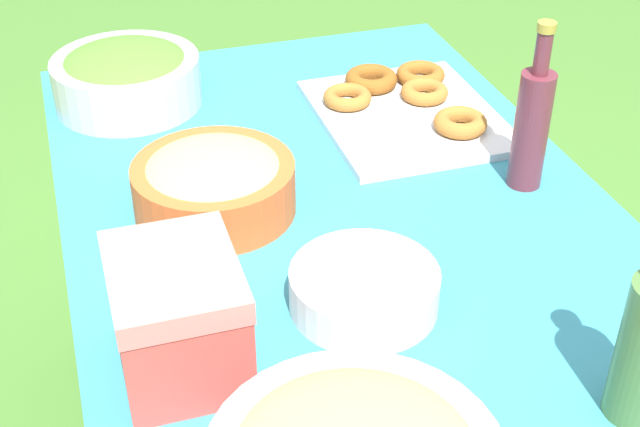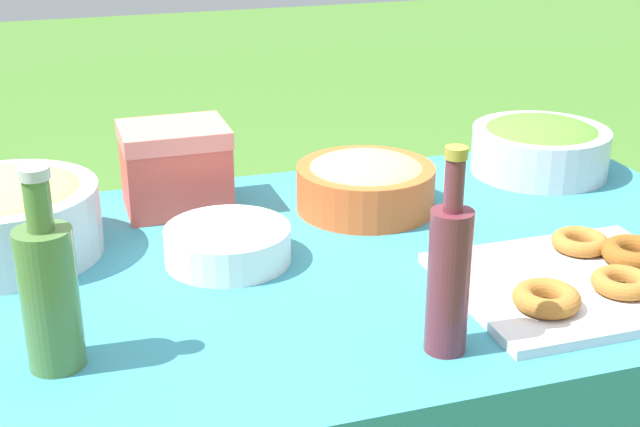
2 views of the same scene
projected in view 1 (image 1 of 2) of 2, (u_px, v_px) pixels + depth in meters
The scene contains 7 objects.
picnic_table at pixel (348, 269), 1.49m from camera, with size 1.46×0.90×0.75m.
salad_bowl at pixel (126, 76), 1.75m from camera, with size 0.29×0.29×0.12m.
pasta_bowl at pixel (214, 182), 1.44m from camera, with size 0.26×0.26×0.11m.
donut_platter at pixel (406, 106), 1.74m from camera, with size 0.40×0.33×0.05m.
plate_stack at pixel (364, 289), 1.25m from camera, with size 0.21×0.21×0.06m.
wine_bottle at pixel (532, 124), 1.47m from camera, with size 0.06×0.06×0.29m.
cooler_box at pixel (178, 317), 1.12m from camera, with size 0.20×0.16×0.16m.
Camera 1 is at (-1.11, 0.40, 1.57)m, focal length 50.00 mm.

